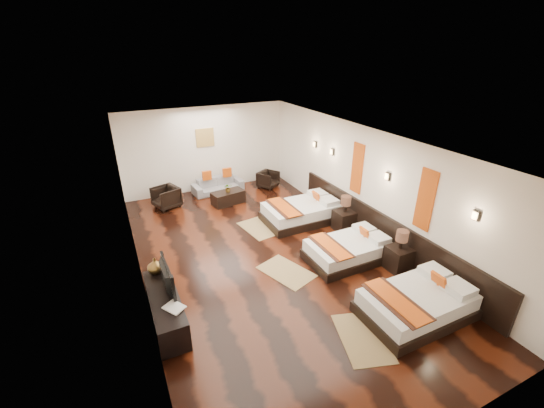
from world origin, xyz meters
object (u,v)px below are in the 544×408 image
nightstand_b (344,218)px  armchair_left (166,197)px  book (168,312)px  coffee_table (228,197)px  bed_near (417,303)px  bed_far (302,212)px  bed_mid (348,250)px  figurine (155,266)px  nightstand_a (399,256)px  sofa (218,185)px  tv (163,278)px  tv_console (165,308)px  armchair_right (268,179)px  table_plant (228,188)px

nightstand_b → armchair_left: size_ratio=1.37×
book → coffee_table: size_ratio=0.34×
bed_near → bed_far: bed_far is taller
bed_mid → figurine: figurine is taller
nightstand_b → nightstand_a: bearing=-90.0°
figurine → sofa: size_ratio=0.19×
nightstand_a → book: nightstand_a is taller
armchair_left → book: bearing=-28.0°
tv → sofa: 5.94m
tv_console → armchair_right: size_ratio=2.86×
bed_near → nightstand_a: size_ratio=2.10×
tv → coffee_table: (2.65, 4.23, -0.62)m
tv → armchair_right: tv is taller
nightstand_a → tv: size_ratio=1.04×
bed_far → tv: (-4.15, -2.21, 0.54)m
nightstand_a → tv: tv is taller
nightstand_a → armchair_left: nightstand_a is taller
nightstand_b → figurine: bearing=-172.6°
bed_near → bed_far: size_ratio=0.97×
book → sofa: (2.70, 5.93, -0.32)m
coffee_table → figurine: bearing=-126.6°
tv_console → armchair_left: 5.03m
tv_console → coffee_table: size_ratio=1.80×
bed_near → nightstand_b: size_ratio=2.05×
bed_far → book: bed_far is taller
tv → sofa: size_ratio=0.55×
book → armchair_right: bearing=51.6°
figurine → coffee_table: (2.70, 3.64, -0.51)m
coffee_table → tv_console: bearing=-121.5°
bed_near → tv: 4.64m
armchair_left → armchair_right: bearing=74.0°
nightstand_a → armchair_left: size_ratio=1.33×
tv_console → nightstand_a: bearing=-6.8°
bed_far → book: bearing=-145.8°
nightstand_b → bed_near: bearing=-103.0°
book → table_plant: (2.71, 4.85, -0.03)m
nightstand_a → tv_console: 4.98m
tv_console → bed_mid: bearing=2.8°
tv_console → sofa: bearing=63.6°
bed_mid → nightstand_b: nightstand_b is taller
bed_near → tv_console: 4.59m
bed_far → tv_console: bearing=-150.5°
table_plant → bed_near: bearing=-76.6°
bed_far → coffee_table: size_ratio=2.08×
figurine → coffee_table: 4.56m
sofa → table_plant: table_plant is taller
bed_mid → tv: bearing=-179.4°
bed_near → sofa: bearing=101.6°
book → coffee_table: bearing=61.0°
tv → table_plant: 4.99m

